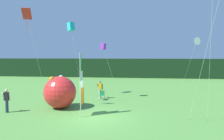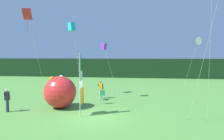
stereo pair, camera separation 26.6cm
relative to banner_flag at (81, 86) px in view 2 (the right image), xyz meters
The scene contains 11 objects.
ground_plane 2.41m from the banner_flag, 20.17° to the right, with size 120.00×120.00×0.00m, color #518E3D.
distant_treeline 26.20m from the banner_flag, 87.70° to the left, with size 80.00×2.40×3.61m, color black.
banner_flag is the anchor object (origin of this frame).
person_near_banner 6.10m from the banner_flag, 87.57° to the left, with size 0.55×0.48×1.75m.
person_mid_field 5.92m from the banner_flag, behind, with size 0.55×0.48×1.76m.
inflatable_balloon 3.09m from the banner_flag, 140.61° to the left, with size 2.60×2.60×2.62m.
folding_chair 5.67m from the banner_flag, 84.43° to the left, with size 0.51×0.51×0.89m.
kite_purple_box_2 6.51m from the banner_flag, 83.78° to the left, with size 1.93×0.70×5.46m.
kite_cyan_box_3 8.86m from the banner_flag, 113.04° to the left, with size 1.33×1.15×7.64m.
kite_white_delta_4 15.18m from the banner_flag, 44.73° to the left, with size 1.81×1.42×6.30m.
kite_red_diamond_5 6.57m from the banner_flag, 168.28° to the left, with size 0.76×3.07×7.76m.
Camera 2 is at (3.05, -13.74, 4.29)m, focal length 33.50 mm.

